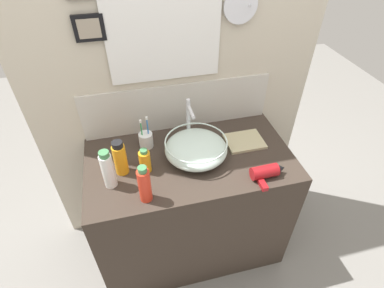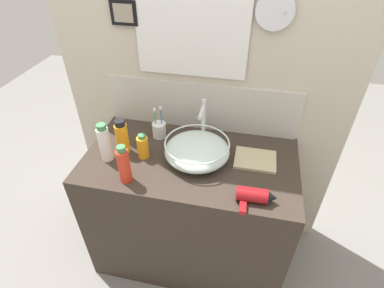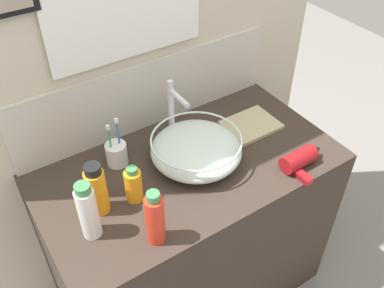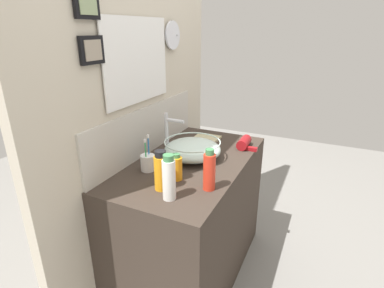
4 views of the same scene
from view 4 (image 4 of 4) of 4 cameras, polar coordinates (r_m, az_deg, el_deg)
ground_plane at (r=2.24m, az=-0.12°, el=-22.72°), size 6.00×6.00×0.00m
vanity_counter at (r=1.97m, az=-0.13°, el=-14.08°), size 1.13×0.61×0.82m
back_panel at (r=1.81m, az=-9.93°, el=10.22°), size 1.65×0.10×2.43m
glass_bowl_sink at (r=1.78m, az=0.08°, el=-0.99°), size 0.34×0.34×0.11m
faucet at (r=1.81m, az=-4.47°, el=2.55°), size 0.02×0.13×0.26m
hair_drier at (r=1.99m, az=10.07°, el=0.33°), size 0.18×0.13×0.07m
toothbrush_cup at (r=1.65m, az=-8.42°, el=-3.47°), size 0.08×0.08×0.20m
shampoo_bottle at (r=1.42m, az=3.32°, el=-5.12°), size 0.06×0.06×0.21m
soap_dispenser at (r=1.43m, az=-5.92°, el=-5.17°), size 0.07×0.07×0.20m
spray_bottle at (r=1.53m, az=-2.96°, el=-4.53°), size 0.06×0.06×0.14m
lotion_bottle at (r=1.35m, az=-4.42°, el=-6.50°), size 0.06×0.06×0.22m
hand_towel at (r=2.07m, az=2.45°, el=0.82°), size 0.21×0.17×0.02m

